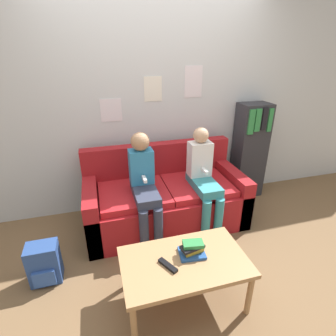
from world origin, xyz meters
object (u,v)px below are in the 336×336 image
Objects in this scene: coffee_table at (184,265)px; person_right at (203,176)px; person_left at (144,182)px; tv_remote at (168,265)px; couch at (165,199)px; bookshelf at (250,151)px; backpack at (44,264)px.

person_right is at bearing 59.78° from coffee_table.
person_left is 0.94m from tv_remote.
couch is at bearing 47.43° from tv_remote.
person_left is 1.58m from bookshelf.
bookshelf is at bearing 14.65° from tv_remote.
couch is 1.34m from backpack.
couch is 1.32m from bookshelf.
bookshelf reaches higher than person_right.
couch is 1.56× the size of person_left.
backpack is at bearing -160.34° from bookshelf.
coffee_table is at bearing -25.68° from backpack.
person_right reaches higher than backpack.
bookshelf is at bearing 19.66° from backpack.
coffee_table is 0.85× the size of person_right.
person_right is (0.37, -0.19, 0.33)m from couch.
person_right is 1.69m from backpack.
person_left is 1.00× the size of person_right.
person_left is (-0.26, -0.19, 0.34)m from couch.
person_left is at bearing -144.01° from couch.
tv_remote is 1.11m from backpack.
coffee_table is 0.15m from tv_remote.
bookshelf is at bearing 14.23° from couch.
person_left reaches higher than coffee_table.
backpack is at bearing -166.96° from person_right.
coffee_table is 1.21m from backpack.
couch is 1.15m from tv_remote.
person_left reaches higher than couch.
couch reaches higher than tv_remote.
coffee_table is 1.05m from person_right.
couch is 1.40× the size of bookshelf.
person_right is 1.00m from bookshelf.
coffee_table is at bearing -97.49° from couch.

